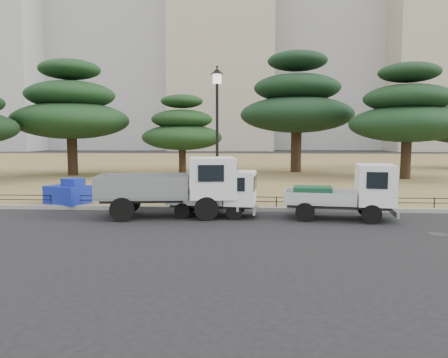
# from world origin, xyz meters

# --- Properties ---
(ground) EXTENTS (220.00, 220.00, 0.00)m
(ground) POSITION_xyz_m (0.00, 0.00, 0.00)
(ground) COLOR black
(lawn) EXTENTS (120.00, 56.00, 0.15)m
(lawn) POSITION_xyz_m (0.00, 30.60, 0.07)
(lawn) COLOR olive
(lawn) RESTS_ON ground
(curb) EXTENTS (120.00, 0.25, 0.16)m
(curb) POSITION_xyz_m (0.00, 2.60, 0.08)
(curb) COLOR gray
(curb) RESTS_ON ground
(truck_large) EXTENTS (5.06, 2.49, 2.12)m
(truck_large) POSITION_xyz_m (-1.69, 1.31, 1.18)
(truck_large) COLOR black
(truck_large) RESTS_ON ground
(truck_kei_front) EXTENTS (3.22, 1.60, 1.65)m
(truck_kei_front) POSITION_xyz_m (-0.14, 1.39, 0.82)
(truck_kei_front) COLOR black
(truck_kei_front) RESTS_ON ground
(truck_kei_rear) EXTENTS (3.85, 2.04, 1.92)m
(truck_kei_rear) POSITION_xyz_m (4.35, 1.10, 0.96)
(truck_kei_rear) COLOR black
(truck_kei_rear) RESTS_ON ground
(street_lamp) EXTENTS (0.48, 0.48, 5.35)m
(street_lamp) POSITION_xyz_m (-0.32, 2.90, 3.77)
(street_lamp) COLOR black
(street_lamp) RESTS_ON lawn
(pipe_fence) EXTENTS (38.00, 0.04, 0.40)m
(pipe_fence) POSITION_xyz_m (0.00, 2.75, 0.44)
(pipe_fence) COLOR black
(pipe_fence) RESTS_ON lawn
(tarp_pile) EXTENTS (1.89, 1.67, 1.05)m
(tarp_pile) POSITION_xyz_m (-6.45, 3.14, 0.57)
(tarp_pile) COLOR #1526A8
(tarp_pile) RESTS_ON lawn
(manhole) EXTENTS (0.60, 0.60, 0.01)m
(manhole) POSITION_xyz_m (6.50, -1.20, 0.01)
(manhole) COLOR #2D2D30
(manhole) RESTS_ON ground
(pine_west_near) EXTENTS (8.11, 8.11, 8.11)m
(pine_west_near) POSITION_xyz_m (-11.66, 16.31, 4.83)
(pine_west_near) COLOR black
(pine_west_near) RESTS_ON lawn
(pine_center_left) EXTENTS (5.53, 5.53, 5.62)m
(pine_center_left) POSITION_xyz_m (-3.70, 15.96, 3.40)
(pine_center_left) COLOR black
(pine_center_left) RESTS_ON lawn
(pine_center_right) EXTENTS (8.69, 8.69, 9.22)m
(pine_center_right) POSITION_xyz_m (4.58, 20.06, 5.49)
(pine_center_right) COLOR black
(pine_center_right) RESTS_ON lawn
(pine_east_near) EXTENTS (7.35, 7.35, 7.43)m
(pine_east_near) POSITION_xyz_m (11.09, 14.77, 4.44)
(pine_east_near) COLOR black
(pine_east_near) RESTS_ON lawn
(tower_center_left) EXTENTS (22.00, 20.00, 55.00)m
(tower_center_left) POSITION_xyz_m (-5.00, 85.00, 27.50)
(tower_center_left) COLOR #AAA08C
(tower_center_left) RESTS_ON ground
(tower_east) EXTENTS (20.00, 18.00, 48.00)m
(tower_east) POSITION_xyz_m (40.00, 82.00, 24.00)
(tower_east) COLOR #AAA08C
(tower_east) RESTS_ON ground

